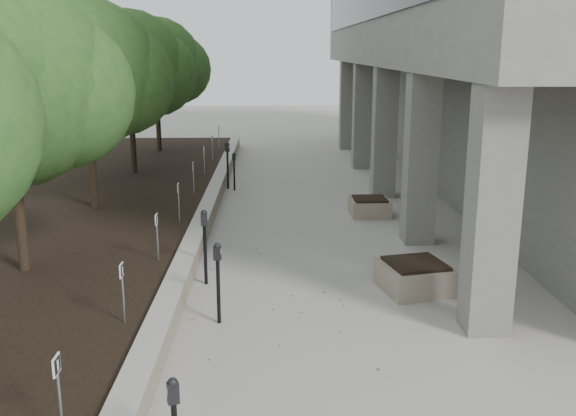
{
  "coord_description": "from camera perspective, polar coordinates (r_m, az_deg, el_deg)",
  "views": [
    {
      "loc": [
        -0.05,
        -8.72,
        4.48
      ],
      "look_at": [
        0.28,
        5.13,
        1.06
      ],
      "focal_mm": 39.98,
      "sensor_mm": 36.0,
      "label": 1
    }
  ],
  "objects": [
    {
      "name": "parking_meter_5",
      "position": [
        20.98,
        -4.81,
        3.24
      ],
      "size": [
        0.13,
        0.1,
        1.26
      ],
      "primitive_type": null,
      "rotation": [
        0.0,
        0.0,
        -0.05
      ],
      "color": "black",
      "rests_on": "ground"
    },
    {
      "name": "planter_back",
      "position": [
        17.96,
        7.26,
        0.13
      ],
      "size": [
        1.09,
        1.09,
        0.5
      ],
      "primitive_type": null,
      "rotation": [
        0.0,
        0.0,
        0.02
      ],
      "color": "gray",
      "rests_on": "ground"
    },
    {
      "name": "crabapple_tree_4",
      "position": [
        22.27,
        -13.88,
        9.97
      ],
      "size": [
        4.6,
        4.0,
        5.44
      ],
      "primitive_type": null,
      "color": "#274F1E",
      "rests_on": "planting_bed"
    },
    {
      "name": "crabapple_tree_3",
      "position": [
        17.43,
        -17.37,
        8.77
      ],
      "size": [
        4.6,
        4.0,
        5.44
      ],
      "primitive_type": null,
      "color": "#274F1E",
      "rests_on": "planting_bed"
    },
    {
      "name": "parking_sign_5",
      "position": [
        18.71,
        -8.4,
        2.62
      ],
      "size": [
        0.04,
        0.22,
        0.96
      ],
      "primitive_type": null,
      "color": "black",
      "rests_on": "planting_bed"
    },
    {
      "name": "parking_sign_3",
      "position": [
        12.94,
        -11.55,
        -2.58
      ],
      "size": [
        0.04,
        0.22,
        0.96
      ],
      "primitive_type": null,
      "color": "black",
      "rests_on": "planting_bed"
    },
    {
      "name": "parking_meter_2",
      "position": [
        10.79,
        -6.23,
        -6.68
      ],
      "size": [
        0.16,
        0.12,
        1.41
      ],
      "primitive_type": null,
      "rotation": [
        0.0,
        0.0,
        -0.17
      ],
      "color": "black",
      "rests_on": "ground"
    },
    {
      "name": "parking_sign_6",
      "position": [
        21.64,
        -7.46,
        4.17
      ],
      "size": [
        0.04,
        0.22,
        0.96
      ],
      "primitive_type": null,
      "color": "black",
      "rests_on": "planting_bed"
    },
    {
      "name": "parking_sign_8",
      "position": [
        27.55,
        -6.17,
        6.28
      ],
      "size": [
        0.04,
        0.22,
        0.96
      ],
      "primitive_type": null,
      "color": "black",
      "rests_on": "planting_bed"
    },
    {
      "name": "crabapple_tree_5",
      "position": [
        27.17,
        -11.63,
        10.72
      ],
      "size": [
        4.6,
        4.0,
        5.44
      ],
      "primitive_type": null,
      "color": "#274F1E",
      "rests_on": "planting_bed"
    },
    {
      "name": "parking_sign_1",
      "position": [
        7.54,
        -19.67,
        -15.53
      ],
      "size": [
        0.04,
        0.22,
        0.96
      ],
      "primitive_type": null,
      "color": "black",
      "rests_on": "planting_bed"
    },
    {
      "name": "ground",
      "position": [
        9.8,
        -0.94,
        -13.33
      ],
      "size": [
        90.0,
        90.0,
        0.0
      ],
      "primitive_type": "plane",
      "color": "#A6A099",
      "rests_on": "ground"
    },
    {
      "name": "retaining_wall",
      "position": [
        18.3,
        -6.88,
        0.4
      ],
      "size": [
        0.39,
        26.0,
        0.5
      ],
      "primitive_type": null,
      "color": "gray",
      "rests_on": "ground"
    },
    {
      "name": "parking_sign_2",
      "position": [
        10.16,
        -14.47,
        -7.36
      ],
      "size": [
        0.04,
        0.22,
        0.96
      ],
      "primitive_type": null,
      "color": "black",
      "rests_on": "planting_bed"
    },
    {
      "name": "planter_front",
      "position": [
        12.54,
        11.23,
        -5.95
      ],
      "size": [
        1.47,
        1.47,
        0.57
      ],
      "primitive_type": null,
      "rotation": [
        0.0,
        0.0,
        0.23
      ],
      "color": "gray",
      "rests_on": "ground"
    },
    {
      "name": "parking_meter_4",
      "position": [
        21.27,
        -5.39,
        3.8
      ],
      "size": [
        0.18,
        0.16,
        1.57
      ],
      "primitive_type": null,
      "rotation": [
        0.0,
        0.0,
        -0.38
      ],
      "color": "black",
      "rests_on": "ground"
    },
    {
      "name": "berry_scatter",
      "position": [
        14.43,
        -1.49,
        -4.18
      ],
      "size": [
        3.3,
        14.1,
        0.02
      ],
      "primitive_type": null,
      "color": "maroon",
      "rests_on": "ground"
    },
    {
      "name": "planting_bed",
      "position": [
        19.02,
        -17.96,
        0.18
      ],
      "size": [
        7.0,
        26.0,
        0.4
      ],
      "primitive_type": "cube",
      "color": "black",
      "rests_on": "ground"
    },
    {
      "name": "parking_sign_4",
      "position": [
        15.81,
        -9.69,
        0.49
      ],
      "size": [
        0.04,
        0.22,
        0.96
      ],
      "primitive_type": null,
      "color": "black",
      "rests_on": "planting_bed"
    },
    {
      "name": "parking_sign_7",
      "position": [
        24.59,
        -6.74,
        5.35
      ],
      "size": [
        0.04,
        0.22,
        0.96
      ],
      "primitive_type": null,
      "color": "black",
      "rests_on": "planting_bed"
    },
    {
      "name": "crabapple_tree_2",
      "position": [
        12.72,
        -23.44,
        6.59
      ],
      "size": [
        4.6,
        4.0,
        5.44
      ],
      "primitive_type": null,
      "color": "#274F1E",
      "rests_on": "planting_bed"
    },
    {
      "name": "parking_meter_3",
      "position": [
        12.58,
        -7.39,
        -3.48
      ],
      "size": [
        0.16,
        0.12,
        1.51
      ],
      "primitive_type": null,
      "rotation": [
        0.0,
        0.0,
        0.07
      ],
      "color": "black",
      "rests_on": "ground"
    }
  ]
}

